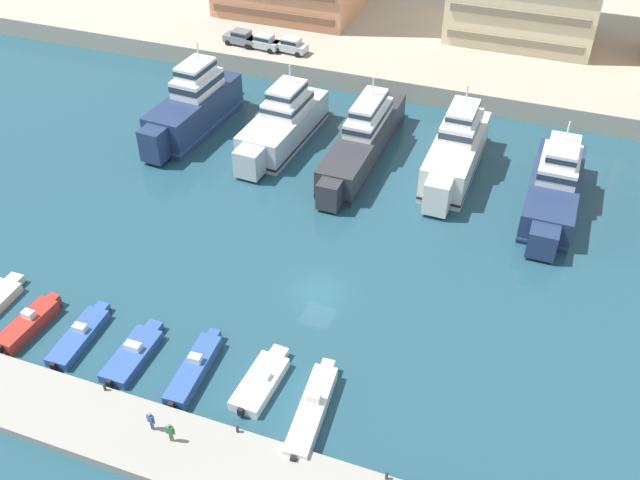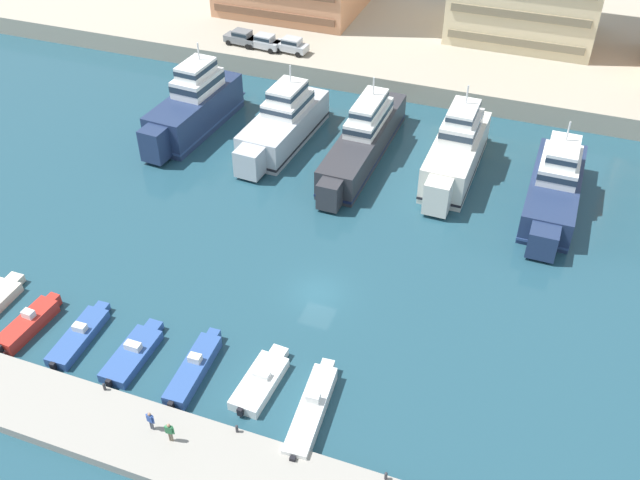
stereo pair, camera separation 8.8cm
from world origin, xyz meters
name	(u,v)px [view 2 (the right image)]	position (x,y,z in m)	size (l,w,h in m)	color
ground_plane	(318,293)	(0.00, 0.00, 0.00)	(400.00, 400.00, 0.00)	#234C5B
pier_dock	(222,465)	(0.00, -16.60, 0.37)	(120.00, 5.04, 0.73)	#9E998E
yacht_navy_far_left	(194,107)	(-20.79, 19.35, 2.56)	(5.16, 15.76, 8.75)	navy
yacht_silver_left	(283,123)	(-11.16, 20.14, 2.08)	(5.30, 15.81, 7.52)	silver
yacht_charcoal_mid_left	(364,139)	(-2.65, 20.15, 2.04)	(3.98, 19.90, 7.45)	#333338
yacht_ivory_center_left	(456,151)	(6.37, 20.38, 2.40)	(4.26, 15.51, 8.29)	silver
yacht_navy_center	(555,187)	(15.72, 18.10, 2.02)	(4.43, 16.33, 7.50)	navy
motorboat_red_mid_left	(29,323)	(-18.45, -10.88, 0.55)	(1.89, 6.08, 1.58)	red
motorboat_blue_center_left	(80,335)	(-14.39, -10.51, 0.39)	(1.92, 6.71, 1.21)	#33569E
motorboat_blue_center	(133,353)	(-9.83, -10.69, 0.39)	(2.10, 6.33, 1.24)	#33569E
motorboat_blue_center_right	(194,368)	(-5.12, -10.49, 0.48)	(1.83, 7.16, 1.44)	#33569E
motorboat_white_mid_right	(261,381)	(-0.42, -9.87, 0.40)	(2.40, 6.23, 1.14)	white
motorboat_white_right	(312,410)	(3.70, -11.07, 0.56)	(2.11, 8.25, 1.68)	white
car_grey_far_left	(242,37)	(-23.00, 35.74, 3.28)	(4.24, 2.23, 1.80)	slate
car_silver_left	(264,41)	(-19.94, 35.50, 3.28)	(4.24, 2.22, 1.80)	#B7BCC1
car_silver_mid_left	(291,45)	(-16.54, 35.70, 3.28)	(4.24, 2.22, 1.80)	#B7BCC1
pedestrian_mid_deck	(150,420)	(-5.10, -15.96, 1.65)	(0.59, 0.27, 1.54)	#4C515B
pedestrian_far_side	(170,431)	(-3.55, -16.31, 1.68)	(0.61, 0.27, 1.60)	#7A6B56
bollard_west	(104,386)	(-9.64, -14.33, 1.06)	(0.20, 0.20, 0.61)	#2D2D33
bollard_west_mid	(237,428)	(-0.03, -14.33, 1.06)	(0.20, 0.20, 0.61)	#2D2D33
bollard_east_mid	(386,476)	(9.57, -14.33, 1.06)	(0.20, 0.20, 0.61)	#2D2D33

